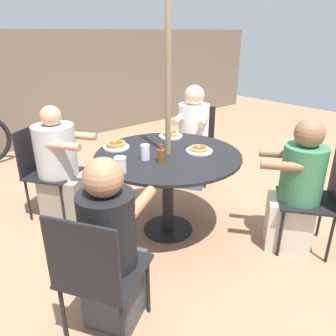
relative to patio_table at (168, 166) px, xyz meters
The scene contains 18 objects.
ground_plane 0.63m from the patio_table, ahead, with size 12.00×12.00×0.00m, color #9E7051.
back_fence 3.21m from the patio_table, 90.00° to the left, with size 10.00×0.06×1.73m, color brown.
patio_table is the anchor object (origin of this frame).
umbrella_pole 0.44m from the patio_table, ahead, with size 0.05×0.05×2.15m, color #846B4C.
patio_chair_north 1.24m from the patio_table, 33.75° to the left, with size 0.60×0.60×0.88m.
diner_north 1.06m from the patio_table, 33.75° to the left, with size 0.58×0.54×1.16m.
patio_chair_east 1.24m from the patio_table, 124.40° to the left, with size 0.60×0.60×0.88m.
diner_east 1.07m from the patio_table, 124.40° to the left, with size 0.58×0.61×1.10m.
patio_chair_south 1.24m from the patio_table, 148.92° to the right, with size 0.60×0.60×0.88m.
diner_south 1.07m from the patio_table, 148.92° to the right, with size 0.56×0.51×1.10m.
patio_chair_west 1.24m from the patio_table, 53.15° to the right, with size 0.61×0.61×0.88m.
diner_west 1.07m from the patio_table, 53.15° to the right, with size 0.54×0.57×1.11m.
pancake_plate_a 0.30m from the patio_table, 31.40° to the right, with size 0.23×0.23×0.05m.
pancake_plate_b 0.50m from the patio_table, 122.02° to the left, with size 0.23×0.23×0.06m.
pancake_plate_c 0.49m from the patio_table, 46.25° to the left, with size 0.23×0.23×0.06m.
syrup_bottle 0.26m from the patio_table, 147.64° to the right, with size 0.08×0.06×0.14m.
coffee_cup 0.56m from the patio_table, behind, with size 0.09×0.09×0.12m.
drinking_glass_a 0.29m from the patio_table, behind, with size 0.07×0.07×0.12m, color silver.
Camera 1 is at (-1.69, -1.97, 1.70)m, focal length 35.00 mm.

